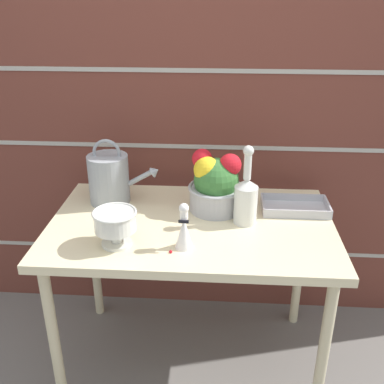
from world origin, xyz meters
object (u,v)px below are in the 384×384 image
object	(u,v)px
watering_can	(110,178)
glass_decanter	(246,197)
flower_planter	(215,184)
figurine_vase	(184,230)
wire_tray	(295,208)
crystal_pedestal_bowl	(115,223)

from	to	relation	value
watering_can	glass_decanter	size ratio (longest dim) A/B	0.97
flower_planter	glass_decanter	world-z (taller)	glass_decanter
glass_decanter	figurine_vase	size ratio (longest dim) A/B	1.83
watering_can	wire_tray	distance (m)	0.82
crystal_pedestal_bowl	wire_tray	xyz separation A→B (m)	(0.71, 0.33, -0.08)
flower_planter	glass_decanter	bearing A→B (deg)	-41.47
wire_tray	figurine_vase	bearing A→B (deg)	-143.48
crystal_pedestal_bowl	figurine_vase	world-z (taller)	figurine_vase
wire_tray	watering_can	bearing A→B (deg)	177.76
watering_can	flower_planter	bearing A→B (deg)	-5.67
watering_can	figurine_vase	size ratio (longest dim) A/B	1.78
watering_can	figurine_vase	bearing A→B (deg)	-45.56
watering_can	wire_tray	bearing A→B (deg)	-2.24
glass_decanter	wire_tray	distance (m)	0.27
flower_planter	glass_decanter	xyz separation A→B (m)	(0.12, -0.11, -0.01)
glass_decanter	watering_can	bearing A→B (deg)	165.19
wire_tray	glass_decanter	bearing A→B (deg)	-150.57
flower_planter	wire_tray	size ratio (longest dim) A/B	0.92
glass_decanter	figurine_vase	bearing A→B (deg)	-137.74
flower_planter	glass_decanter	distance (m)	0.17
figurine_vase	watering_can	bearing A→B (deg)	134.44
flower_planter	figurine_vase	size ratio (longest dim) A/B	1.46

